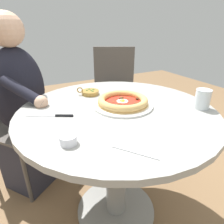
{
  "coord_description": "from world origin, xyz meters",
  "views": [
    {
      "loc": [
        0.76,
        -0.43,
        1.1
      ],
      "look_at": [
        0.02,
        -0.04,
        0.71
      ],
      "focal_mm": 31.24,
      "sensor_mm": 36.0,
      "label": 1
    }
  ],
  "objects": [
    {
      "name": "cafe_chair_spare_near",
      "position": [
        -0.83,
        0.43,
        0.54
      ],
      "size": [
        0.59,
        0.59,
        0.89
      ],
      "color": "#504A45",
      "rests_on": "ground"
    },
    {
      "name": "pizza_on_plate",
      "position": [
        -0.02,
        0.04,
        0.74
      ],
      "size": [
        0.31,
        0.31,
        0.05
      ],
      "color": "white",
      "rests_on": "dining_table"
    },
    {
      "name": "steak_knife",
      "position": [
        -0.05,
        -0.28,
        0.72
      ],
      "size": [
        0.11,
        0.19,
        0.01
      ],
      "color": "silver",
      "rests_on": "dining_table"
    },
    {
      "name": "cafe_chair_diner",
      "position": [
        -0.64,
        -0.49,
        0.5
      ],
      "size": [
        0.56,
        0.56,
        0.82
      ],
      "color": "#504A45",
      "rests_on": "ground"
    },
    {
      "name": "water_glass",
      "position": [
        0.19,
        0.37,
        0.76
      ],
      "size": [
        0.07,
        0.07,
        0.1
      ],
      "color": "silver",
      "rests_on": "dining_table"
    },
    {
      "name": "ramekin_capers",
      "position": [
        0.19,
        -0.3,
        0.73
      ],
      "size": [
        0.06,
        0.06,
        0.03
      ],
      "color": "white",
      "rests_on": "dining_table"
    },
    {
      "name": "olive_pan",
      "position": [
        -0.26,
        -0.04,
        0.73
      ],
      "size": [
        0.1,
        0.12,
        0.05
      ],
      "color": "olive",
      "rests_on": "dining_table"
    },
    {
      "name": "ground_plane",
      "position": [
        0.0,
        0.0,
        -0.01
      ],
      "size": [
        6.0,
        6.0,
        0.02
      ],
      "primitive_type": "cube",
      "color": "brown"
    },
    {
      "name": "dining_table",
      "position": [
        0.0,
        0.0,
        0.54
      ],
      "size": [
        0.97,
        0.97,
        0.72
      ],
      "color": "#999993",
      "rests_on": "ground"
    },
    {
      "name": "fork_utensil",
      "position": [
        0.34,
        -0.12,
        0.72
      ],
      "size": [
        0.14,
        0.1,
        0.0
      ],
      "color": "#BCBCC1",
      "rests_on": "dining_table"
    },
    {
      "name": "diner_person",
      "position": [
        -0.53,
        -0.4,
        0.52
      ],
      "size": [
        0.58,
        0.44,
        1.16
      ],
      "color": "#282833",
      "rests_on": "ground"
    }
  ]
}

